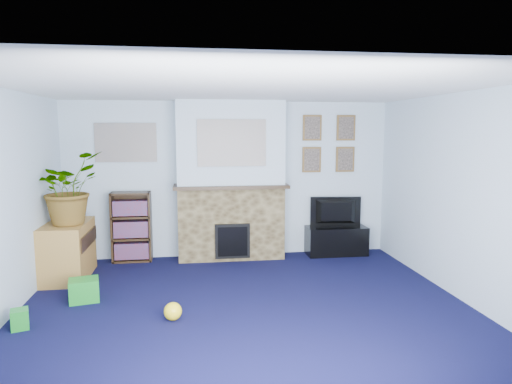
{
  "coord_description": "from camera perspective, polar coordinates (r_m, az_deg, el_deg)",
  "views": [
    {
      "loc": [
        -0.56,
        -4.8,
        1.96
      ],
      "look_at": [
        0.22,
        0.85,
        1.19
      ],
      "focal_mm": 32.0,
      "sensor_mm": 36.0,
      "label": 1
    }
  ],
  "objects": [
    {
      "name": "floor",
      "position": [
        5.21,
        -1.13,
        -14.38
      ],
      "size": [
        5.0,
        4.5,
        0.01
      ],
      "primitive_type": "cube",
      "color": "black",
      "rests_on": "ground"
    },
    {
      "name": "ceiling",
      "position": [
        4.85,
        -1.21,
        12.91
      ],
      "size": [
        5.0,
        4.5,
        0.01
      ],
      "primitive_type": "cube",
      "color": "white",
      "rests_on": "wall_back"
    },
    {
      "name": "wall_back",
      "position": [
        7.11,
        -3.3,
        1.56
      ],
      "size": [
        5.0,
        0.04,
        2.4
      ],
      "primitive_type": "cube",
      "color": "silver",
      "rests_on": "ground"
    },
    {
      "name": "wall_front",
      "position": [
        2.72,
        4.46,
        -8.57
      ],
      "size": [
        5.0,
        0.04,
        2.4
      ],
      "primitive_type": "cube",
      "color": "silver",
      "rests_on": "ground"
    },
    {
      "name": "wall_right",
      "position": [
        5.74,
        24.44,
        -0.59
      ],
      "size": [
        0.04,
        4.5,
        2.4
      ],
      "primitive_type": "cube",
      "color": "silver",
      "rests_on": "ground"
    },
    {
      "name": "chimney_breast",
      "position": [
        6.91,
        -3.16,
        1.25
      ],
      "size": [
        1.72,
        0.5,
        2.4
      ],
      "color": "brown",
      "rests_on": "ground"
    },
    {
      "name": "collage_main",
      "position": [
        6.66,
        -3.05,
        6.15
      ],
      "size": [
        1.0,
        0.03,
        0.68
      ],
      "primitive_type": "cube",
      "color": "gray",
      "rests_on": "chimney_breast"
    },
    {
      "name": "collage_left",
      "position": [
        7.1,
        -15.95,
        5.96
      ],
      "size": [
        0.9,
        0.03,
        0.58
      ],
      "primitive_type": "cube",
      "color": "gray",
      "rests_on": "wall_back"
    },
    {
      "name": "portrait_tl",
      "position": [
        7.27,
        7.03,
        7.97
      ],
      "size": [
        0.3,
        0.03,
        0.4
      ],
      "primitive_type": "cube",
      "color": "brown",
      "rests_on": "wall_back"
    },
    {
      "name": "portrait_tr",
      "position": [
        7.43,
        11.17,
        7.87
      ],
      "size": [
        0.3,
        0.03,
        0.4
      ],
      "primitive_type": "cube",
      "color": "brown",
      "rests_on": "wall_back"
    },
    {
      "name": "portrait_bl",
      "position": [
        7.29,
        6.97,
        4.03
      ],
      "size": [
        0.3,
        0.03,
        0.4
      ],
      "primitive_type": "cube",
      "color": "brown",
      "rests_on": "wall_back"
    },
    {
      "name": "portrait_br",
      "position": [
        7.45,
        11.07,
        4.02
      ],
      "size": [
        0.3,
        0.03,
        0.4
      ],
      "primitive_type": "cube",
      "color": "brown",
      "rests_on": "wall_back"
    },
    {
      "name": "tv_stand",
      "position": [
        7.39,
        9.99,
        -5.99
      ],
      "size": [
        0.95,
        0.4,
        0.45
      ],
      "primitive_type": "cube",
      "color": "black",
      "rests_on": "ground"
    },
    {
      "name": "television",
      "position": [
        7.32,
        10.03,
        -2.48
      ],
      "size": [
        0.81,
        0.18,
        0.47
      ],
      "primitive_type": "imported",
      "rotation": [
        0.0,
        0.0,
        3.04
      ],
      "color": "black",
      "rests_on": "tv_stand"
    },
    {
      "name": "bookshelf",
      "position": [
        7.12,
        -15.27,
        -4.39
      ],
      "size": [
        0.58,
        0.28,
        1.05
      ],
      "color": "black",
      "rests_on": "ground"
    },
    {
      "name": "sideboard",
      "position": [
        6.63,
        -22.45,
        -6.95
      ],
      "size": [
        0.53,
        0.96,
        0.75
      ],
      "primitive_type": "cube",
      "color": "#A77835",
      "rests_on": "ground"
    },
    {
      "name": "potted_plant",
      "position": [
        6.41,
        -22.53,
        0.45
      ],
      "size": [
        1.0,
        1.06,
        0.94
      ],
      "primitive_type": "imported",
      "rotation": [
        0.0,
        0.0,
        1.19
      ],
      "color": "#26661E",
      "rests_on": "sideboard"
    },
    {
      "name": "mantel_clock",
      "position": [
        6.86,
        -3.5,
        1.5
      ],
      "size": [
        0.1,
        0.06,
        0.14
      ],
      "primitive_type": "cube",
      "color": "gold",
      "rests_on": "chimney_breast"
    },
    {
      "name": "mantel_candle",
      "position": [
        6.88,
        -1.18,
        1.62
      ],
      "size": [
        0.05,
        0.05,
        0.17
      ],
      "primitive_type": "cylinder",
      "color": "#B2BFC6",
      "rests_on": "chimney_breast"
    },
    {
      "name": "mantel_teddy",
      "position": [
        6.84,
        -7.26,
        1.39
      ],
      "size": [
        0.12,
        0.12,
        0.12
      ],
      "primitive_type": "sphere",
      "color": "gray",
      "rests_on": "chimney_breast"
    },
    {
      "name": "mantel_can",
      "position": [
        6.95,
        2.46,
        1.51
      ],
      "size": [
        0.06,
        0.06,
        0.12
      ],
      "primitive_type": "cylinder",
      "color": "#198C26",
      "rests_on": "chimney_breast"
    },
    {
      "name": "green_crate",
      "position": [
        5.74,
        -20.7,
        -11.31
      ],
      "size": [
        0.37,
        0.32,
        0.26
      ],
      "primitive_type": "cube",
      "rotation": [
        0.0,
        0.0,
        0.22
      ],
      "color": "#198C26",
      "rests_on": "ground"
    },
    {
      "name": "toy_ball",
      "position": [
        4.97,
        -10.35,
        -14.51
      ],
      "size": [
        0.19,
        0.19,
        0.19
      ],
      "primitive_type": "sphere",
      "color": "yellow",
      "rests_on": "ground"
    },
    {
      "name": "toy_block",
      "position": [
        5.25,
        -27.45,
        -13.82
      ],
      "size": [
        0.21,
        0.21,
        0.2
      ],
      "primitive_type": "cube",
      "rotation": [
        0.0,
        0.0,
        0.33
      ],
      "color": "#198C26",
      "rests_on": "ground"
    },
    {
      "name": "toy_tube",
      "position": [
        6.32,
        -22.7,
        -10.3
      ],
      "size": [
        0.28,
        0.13,
        0.16
      ],
      "primitive_type": "cylinder",
      "rotation": [
        0.0,
        1.43,
        0.0
      ],
      "color": "blue",
      "rests_on": "ground"
    }
  ]
}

